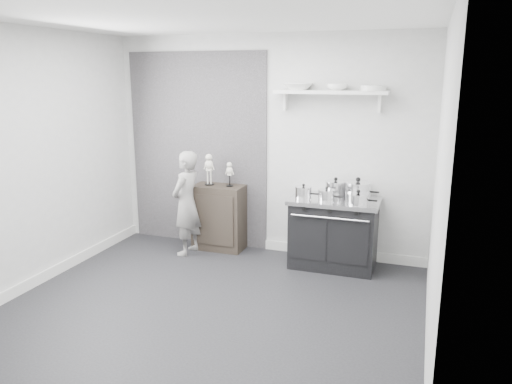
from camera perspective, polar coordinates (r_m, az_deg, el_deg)
ground at (r=5.02m, az=-5.30°, el=-13.00°), size 4.00×4.00×0.00m
room_shell at (r=4.71m, az=-5.97°, el=6.15°), size 4.02×3.62×2.71m
wall_shelf at (r=5.87m, az=8.51°, el=11.12°), size 1.30×0.26×0.24m
stove at (r=5.92m, az=8.87°, el=-4.59°), size 1.02×0.64×0.82m
side_cabinet at (r=6.46m, az=-4.21°, el=-2.88°), size 0.65×0.38×0.84m
child at (r=6.26m, az=-7.94°, el=-1.28°), size 0.36×0.51×1.31m
pot_front_left at (r=5.78m, az=5.45°, el=-0.03°), size 0.28×0.20×0.17m
pot_back_left at (r=5.89m, az=9.07°, el=0.38°), size 0.33×0.25×0.23m
pot_back_right at (r=5.85m, az=11.54°, el=0.21°), size 0.40×0.32×0.25m
pot_front_right at (r=5.60m, az=11.60°, el=-0.75°), size 0.33×0.24×0.17m
pot_front_center at (r=5.68m, az=8.09°, el=-0.37°), size 0.28×0.20×0.17m
skeleton_full at (r=6.36m, az=-5.39°, el=2.85°), size 0.13×0.08×0.46m
skeleton_torso at (r=6.26m, az=-3.04°, el=2.24°), size 0.10×0.06×0.35m
bowl_large at (r=5.94m, az=4.87°, el=11.94°), size 0.33×0.33×0.08m
bowl_small at (r=5.84m, az=9.25°, el=11.75°), size 0.23×0.23×0.07m
plate_stack at (r=5.79m, az=13.26°, el=11.49°), size 0.28×0.28×0.06m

